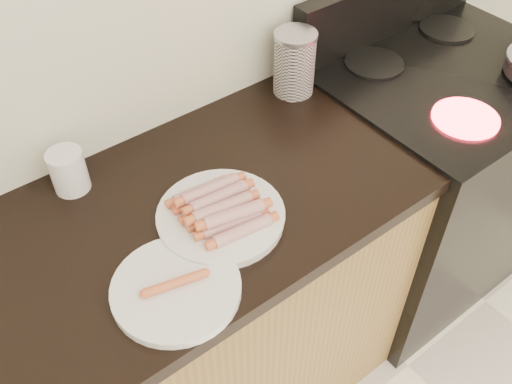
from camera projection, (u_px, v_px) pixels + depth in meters
stove at (423, 180)px, 2.03m from camera, size 0.76×0.65×0.91m
stove_panel at (390, 4)px, 1.80m from camera, size 0.76×0.06×0.20m
burner_near_left at (465, 118)px, 1.54m from camera, size 0.18×0.18×0.01m
burner_far_left at (374, 63)px, 1.73m from camera, size 0.18×0.18×0.01m
burner_far_right at (447, 29)px, 1.87m from camera, size 0.18×0.18×0.01m
main_plate at (221, 218)px, 1.29m from camera, size 0.36×0.36×0.02m
side_plate at (176, 289)px, 1.15m from camera, size 0.33×0.33×0.02m
hotdog_pile at (220, 207)px, 1.27m from camera, size 0.14×0.21×0.05m
plain_sausages at (175, 283)px, 1.14m from camera, size 0.13×0.05×0.02m
canister at (294, 63)px, 1.59m from camera, size 0.12×0.12×0.18m
mug at (68, 171)px, 1.34m from camera, size 0.09×0.09×0.11m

